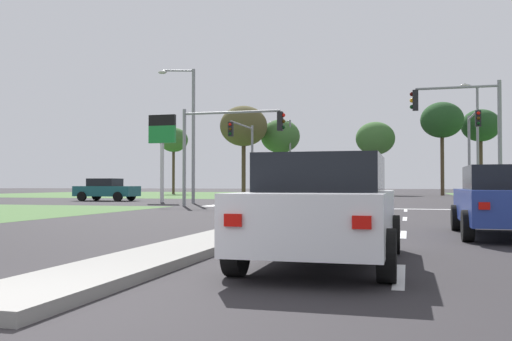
% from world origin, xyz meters
% --- Properties ---
extents(ground_plane, '(200.00, 200.00, 0.00)m').
position_xyz_m(ground_plane, '(0.00, 30.00, 0.00)').
color(ground_plane, '#282628').
extents(grass_verge_far_left, '(35.00, 35.00, 0.01)m').
position_xyz_m(grass_verge_far_left, '(-25.50, 54.50, 0.00)').
color(grass_verge_far_left, '#476B38').
rests_on(grass_verge_far_left, ground).
extents(median_island_near, '(1.20, 22.00, 0.14)m').
position_xyz_m(median_island_near, '(0.00, 11.00, 0.07)').
color(median_island_near, gray).
rests_on(median_island_near, ground).
extents(median_island_far, '(1.20, 36.00, 0.14)m').
position_xyz_m(median_island_far, '(0.00, 55.00, 0.07)').
color(median_island_far, gray).
rests_on(median_island_far, ground).
extents(lane_dash_near, '(0.14, 2.00, 0.01)m').
position_xyz_m(lane_dash_near, '(3.50, 3.47, 0.01)').
color(lane_dash_near, silver).
rests_on(lane_dash_near, ground).
extents(lane_dash_second, '(0.14, 2.00, 0.01)m').
position_xyz_m(lane_dash_second, '(3.50, 9.47, 0.01)').
color(lane_dash_second, silver).
rests_on(lane_dash_second, ground).
extents(lane_dash_third, '(0.14, 2.00, 0.01)m').
position_xyz_m(lane_dash_third, '(3.50, 15.47, 0.01)').
color(lane_dash_third, silver).
rests_on(lane_dash_third, ground).
extents(lane_dash_fourth, '(0.14, 2.00, 0.01)m').
position_xyz_m(lane_dash_fourth, '(3.50, 21.47, 0.01)').
color(lane_dash_fourth, silver).
rests_on(lane_dash_fourth, ground).
extents(stop_bar_near, '(6.40, 0.50, 0.01)m').
position_xyz_m(stop_bar_near, '(3.80, 23.00, 0.01)').
color(stop_bar_near, silver).
rests_on(stop_bar_near, ground).
extents(crosswalk_bar_near, '(0.70, 2.80, 0.01)m').
position_xyz_m(crosswalk_bar_near, '(-6.40, 24.80, 0.01)').
color(crosswalk_bar_near, silver).
rests_on(crosswalk_bar_near, ground).
extents(crosswalk_bar_second, '(0.70, 2.80, 0.01)m').
position_xyz_m(crosswalk_bar_second, '(-5.25, 24.80, 0.01)').
color(crosswalk_bar_second, silver).
rests_on(crosswalk_bar_second, ground).
extents(crosswalk_bar_third, '(0.70, 2.80, 0.01)m').
position_xyz_m(crosswalk_bar_third, '(-4.10, 24.80, 0.01)').
color(crosswalk_bar_third, silver).
rests_on(crosswalk_bar_third, ground).
extents(crosswalk_bar_fourth, '(0.70, 2.80, 0.01)m').
position_xyz_m(crosswalk_bar_fourth, '(-2.95, 24.80, 0.01)').
color(crosswalk_bar_fourth, silver).
rests_on(crosswalk_bar_fourth, ground).
extents(crosswalk_bar_fifth, '(0.70, 2.80, 0.01)m').
position_xyz_m(crosswalk_bar_fifth, '(-1.80, 24.80, 0.01)').
color(crosswalk_bar_fifth, silver).
rests_on(crosswalk_bar_fifth, ground).
extents(car_teal_near, '(4.25, 2.07, 1.53)m').
position_xyz_m(car_teal_near, '(-16.35, 30.78, 0.78)').
color(car_teal_near, '#19565B').
rests_on(car_teal_near, ground).
extents(car_maroon_second, '(2.03, 4.42, 1.59)m').
position_xyz_m(car_maroon_second, '(-2.19, 39.49, 0.81)').
color(car_maroon_second, maroon).
rests_on(car_maroon_second, ground).
extents(car_red_third, '(2.02, 4.34, 1.61)m').
position_xyz_m(car_red_third, '(-2.28, 60.97, 0.82)').
color(car_red_third, '#A31919').
rests_on(car_red_third, ground).
extents(car_blue_fourth, '(2.04, 4.44, 1.56)m').
position_xyz_m(car_blue_fourth, '(5.67, 9.56, 0.80)').
color(car_blue_fourth, navy).
rests_on(car_blue_fourth, ground).
extents(car_white_fifth, '(2.07, 4.53, 1.57)m').
position_xyz_m(car_white_fifth, '(2.44, 4.34, 0.80)').
color(car_white_fifth, silver).
rests_on(car_white_fifth, ground).
extents(car_beige_sixth, '(4.14, 2.01, 1.48)m').
position_xyz_m(car_beige_sixth, '(-0.10, 32.31, 0.76)').
color(car_beige_sixth, '#BCAD8E').
rests_on(car_beige_sixth, ground).
extents(traffic_signal_near_right, '(3.99, 0.32, 5.83)m').
position_xyz_m(traffic_signal_near_right, '(6.22, 23.40, 3.96)').
color(traffic_signal_near_right, gray).
rests_on(traffic_signal_near_right, ground).
extents(traffic_signal_far_right, '(0.32, 5.56, 5.77)m').
position_xyz_m(traffic_signal_far_right, '(7.60, 34.58, 4.02)').
color(traffic_signal_far_right, gray).
rests_on(traffic_signal_far_right, ground).
extents(traffic_signal_far_left, '(0.32, 5.61, 5.52)m').
position_xyz_m(traffic_signal_far_left, '(-7.60, 34.52, 3.87)').
color(traffic_signal_far_left, gray).
rests_on(traffic_signal_far_left, ground).
extents(traffic_signal_near_left, '(5.45, 0.32, 5.04)m').
position_xyz_m(traffic_signal_near_left, '(-5.49, 23.40, 3.54)').
color(traffic_signal_near_left, gray).
rests_on(traffic_signal_near_left, ground).
extents(street_lamp_second, '(2.15, 0.78, 8.06)m').
position_xyz_m(street_lamp_second, '(-9.00, 27.68, 4.55)').
color(street_lamp_second, gray).
rests_on(street_lamp_second, ground).
extents(street_lamp_third, '(1.48, 2.22, 8.70)m').
position_xyz_m(street_lamp_third, '(8.69, 42.27, 4.91)').
color(street_lamp_third, gray).
rests_on(street_lamp_third, ground).
extents(street_lamp_fourth, '(2.51, 0.51, 8.13)m').
position_xyz_m(street_lamp_fourth, '(-9.04, 56.47, 4.61)').
color(street_lamp_fourth, gray).
rests_on(street_lamp_fourth, ground).
extents(pedestrian_at_median, '(0.34, 0.34, 1.73)m').
position_xyz_m(pedestrian_at_median, '(0.04, 40.59, 1.19)').
color(pedestrian_at_median, '#232833').
rests_on(pedestrian_at_median, median_island_far).
extents(fuel_price_totem, '(1.80, 0.24, 5.56)m').
position_xyz_m(fuel_price_totem, '(-11.51, 29.22, 4.06)').
color(fuel_price_totem, silver).
rests_on(fuel_price_totem, ground).
extents(treeline_near, '(3.31, 3.31, 7.65)m').
position_xyz_m(treeline_near, '(-22.47, 56.32, 6.19)').
color(treeline_near, '#423323').
rests_on(treeline_near, ground).
extents(treeline_second, '(5.08, 5.08, 9.52)m').
position_xyz_m(treeline_second, '(-13.37, 53.98, 7.31)').
color(treeline_second, '#423323').
rests_on(treeline_second, ground).
extents(treeline_third, '(4.39, 4.39, 8.36)m').
position_xyz_m(treeline_third, '(-10.18, 57.67, 6.46)').
color(treeline_third, '#423323').
rests_on(treeline_third, ground).
extents(treeline_fourth, '(4.08, 4.08, 7.68)m').
position_xyz_m(treeline_fourth, '(0.30, 56.55, 5.91)').
color(treeline_fourth, '#423323').
rests_on(treeline_fourth, ground).
extents(treeline_fifth, '(4.21, 4.21, 9.35)m').
position_xyz_m(treeline_fifth, '(6.92, 55.34, 7.50)').
color(treeline_fifth, '#423323').
rests_on(treeline_fifth, ground).
extents(treeline_sixth, '(3.96, 3.96, 8.95)m').
position_xyz_m(treeline_sixth, '(10.96, 58.93, 7.20)').
color(treeline_sixth, '#423323').
rests_on(treeline_sixth, ground).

